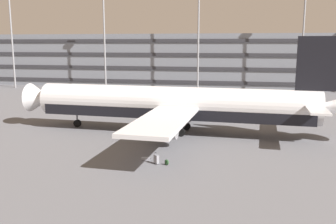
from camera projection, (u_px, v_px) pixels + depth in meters
name	position (u px, v px, depth m)	size (l,w,h in m)	color
ground_plane	(150.00, 128.00, 44.81)	(600.00, 600.00, 0.00)	#5B5B60
terminal_structure	(197.00, 60.00, 90.95)	(145.55, 17.12, 12.17)	slate
airliner	(177.00, 105.00, 42.06)	(37.56, 30.31, 10.76)	silver
light_mast_far_left	(11.00, 32.00, 84.06)	(1.80, 0.50, 21.67)	gray
light_mast_left	(104.00, 35.00, 80.08)	(1.80, 0.50, 20.32)	gray
light_mast_center_left	(199.00, 24.00, 75.93)	(1.80, 0.50, 24.33)	gray
light_mast_center_right	(304.00, 28.00, 72.29)	(1.80, 0.50, 22.47)	gray
suitcase_silver	(156.00, 159.00, 31.52)	(0.52, 0.51, 1.02)	gray
suitcase_small	(146.00, 159.00, 32.70)	(0.83, 0.49, 0.20)	gray
backpack_red	(167.00, 162.00, 31.27)	(0.44, 0.39, 0.54)	#264C26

